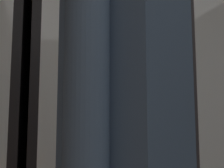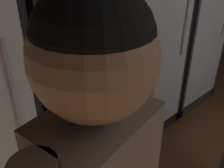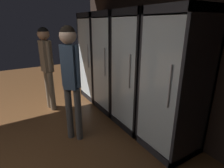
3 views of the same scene
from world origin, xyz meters
name	(u,v)px [view 2 (image 2 of 3)]	position (x,y,z in m)	size (l,w,h in m)	color
cooler_left	(64,58)	(-1.21, 2.70, 0.94)	(0.71, 0.67, 1.92)	black
cooler_center	(134,35)	(-0.47, 2.70, 0.94)	(0.71, 0.67, 1.92)	black
cooler_right	(182,19)	(0.28, 2.70, 0.95)	(0.71, 0.67, 1.92)	#2B2B30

